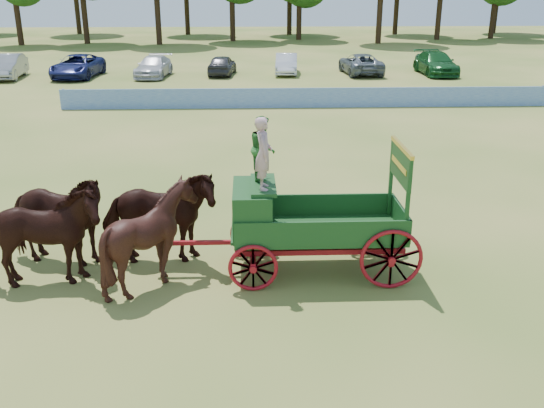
% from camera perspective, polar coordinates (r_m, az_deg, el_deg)
% --- Properties ---
extents(ground, '(160.00, 160.00, 0.00)m').
position_cam_1_polar(ground, '(16.07, 12.84, -3.64)').
color(ground, '#A48E4A').
rests_on(ground, ground).
extents(horse_lead_left, '(2.88, 1.63, 2.30)m').
position_cam_1_polar(horse_lead_left, '(14.01, -21.03, -3.05)').
color(horse_lead_left, black).
rests_on(horse_lead_left, ground).
extents(horse_lead_right, '(2.93, 1.82, 2.30)m').
position_cam_1_polar(horse_lead_right, '(14.97, -19.77, -1.40)').
color(horse_lead_right, black).
rests_on(horse_lead_right, ground).
extents(horse_wheel_left, '(2.25, 2.04, 2.31)m').
position_cam_1_polar(horse_wheel_left, '(13.42, -11.28, -3.03)').
color(horse_wheel_left, black).
rests_on(horse_wheel_left, ground).
extents(horse_wheel_right, '(2.79, 1.38, 2.30)m').
position_cam_1_polar(horse_wheel_right, '(14.43, -10.65, -1.32)').
color(horse_wheel_right, black).
rests_on(horse_wheel_right, ground).
extents(farm_dray, '(6.00, 2.00, 3.72)m').
position_cam_1_polar(farm_dray, '(13.64, 1.37, -0.26)').
color(farm_dray, '#A4101A').
rests_on(farm_dray, ground).
extents(sponsor_banner, '(26.00, 0.08, 1.05)m').
position_cam_1_polar(sponsor_banner, '(32.84, 3.27, 9.95)').
color(sponsor_banner, '#2054B1').
rests_on(sponsor_banner, ground).
extents(parked_cars, '(37.82, 6.45, 1.63)m').
position_cam_1_polar(parked_cars, '(44.46, -6.88, 12.84)').
color(parked_cars, silver).
rests_on(parked_cars, ground).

